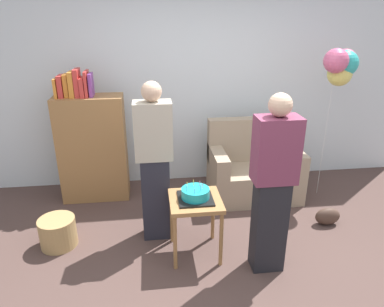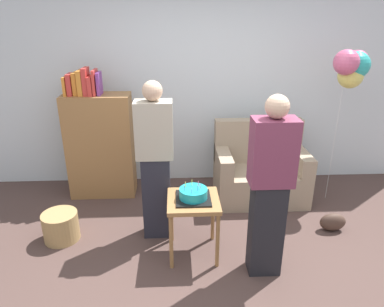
# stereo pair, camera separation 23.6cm
# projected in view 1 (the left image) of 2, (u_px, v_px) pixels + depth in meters

# --- Properties ---
(ground_plane) EXTENTS (8.00, 8.00, 0.00)m
(ground_plane) POSITION_uv_depth(u_px,v_px,m) (223.00, 272.00, 3.20)
(ground_plane) COLOR #4C3833
(wall_back) EXTENTS (6.00, 0.10, 2.70)m
(wall_back) POSITION_uv_depth(u_px,v_px,m) (194.00, 82.00, 4.58)
(wall_back) COLOR silver
(wall_back) RESTS_ON ground_plane
(couch) EXTENTS (1.10, 0.70, 0.96)m
(couch) POSITION_uv_depth(u_px,v_px,m) (253.00, 170.00, 4.47)
(couch) COLOR gray
(couch) RESTS_ON ground_plane
(bookshelf) EXTENTS (0.80, 0.36, 1.61)m
(bookshelf) POSITION_uv_depth(u_px,v_px,m) (92.00, 146.00, 4.28)
(bookshelf) COLOR olive
(bookshelf) RESTS_ON ground_plane
(side_table) EXTENTS (0.48, 0.48, 0.60)m
(side_table) POSITION_uv_depth(u_px,v_px,m) (195.00, 208.00, 3.28)
(side_table) COLOR olive
(side_table) RESTS_ON ground_plane
(birthday_cake) EXTENTS (0.32, 0.32, 0.17)m
(birthday_cake) POSITION_uv_depth(u_px,v_px,m) (195.00, 194.00, 3.23)
(birthday_cake) COLOR black
(birthday_cake) RESTS_ON side_table
(person_blowing_candles) EXTENTS (0.36, 0.22, 1.63)m
(person_blowing_candles) POSITION_uv_depth(u_px,v_px,m) (155.00, 163.00, 3.44)
(person_blowing_candles) COLOR #23232D
(person_blowing_candles) RESTS_ON ground_plane
(person_holding_cake) EXTENTS (0.36, 0.22, 1.63)m
(person_holding_cake) POSITION_uv_depth(u_px,v_px,m) (273.00, 186.00, 2.98)
(person_holding_cake) COLOR black
(person_holding_cake) RESTS_ON ground_plane
(wicker_basket) EXTENTS (0.36, 0.36, 0.30)m
(wicker_basket) POSITION_uv_depth(u_px,v_px,m) (58.00, 232.00, 3.53)
(wicker_basket) COLOR #A88451
(wicker_basket) RESTS_ON ground_plane
(handbag) EXTENTS (0.28, 0.14, 0.20)m
(handbag) POSITION_uv_depth(u_px,v_px,m) (328.00, 216.00, 3.89)
(handbag) COLOR #473328
(handbag) RESTS_ON ground_plane
(balloon_bunch) EXTENTS (0.44, 0.39, 1.84)m
(balloon_bunch) POSITION_uv_depth(u_px,v_px,m) (342.00, 65.00, 4.00)
(balloon_bunch) COLOR silver
(balloon_bunch) RESTS_ON ground_plane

